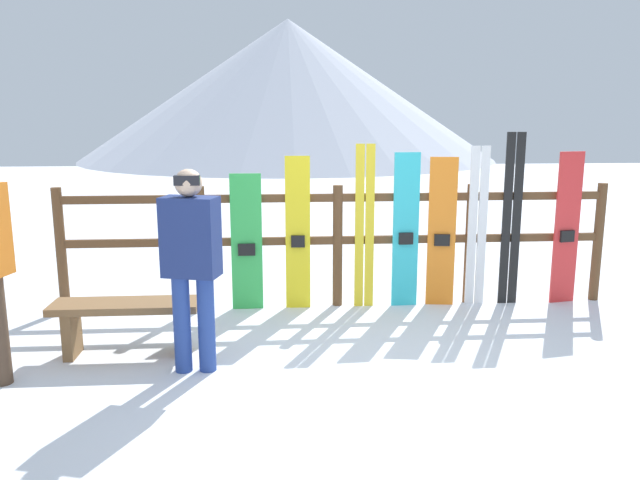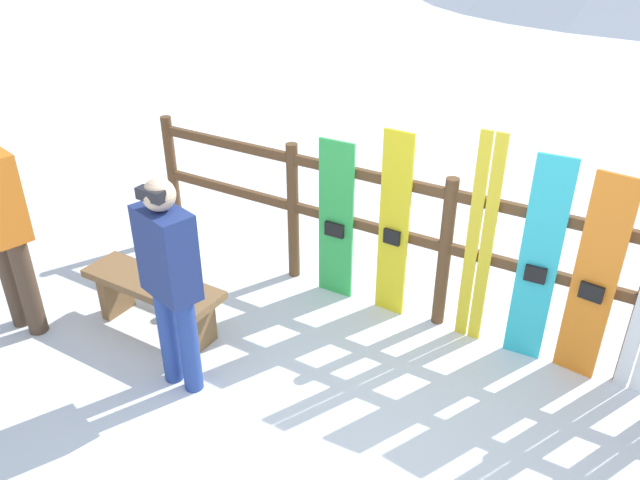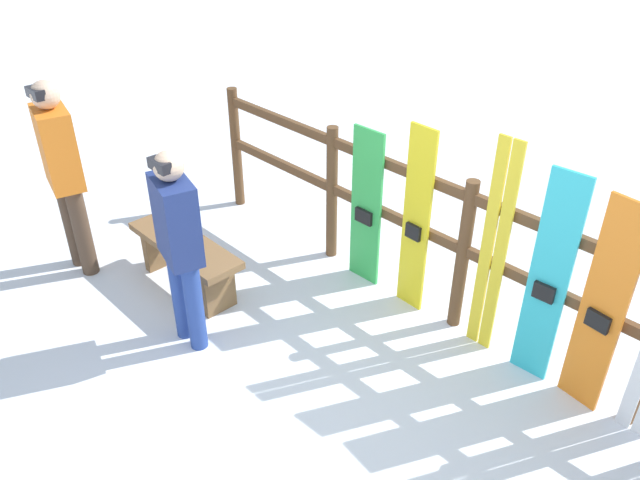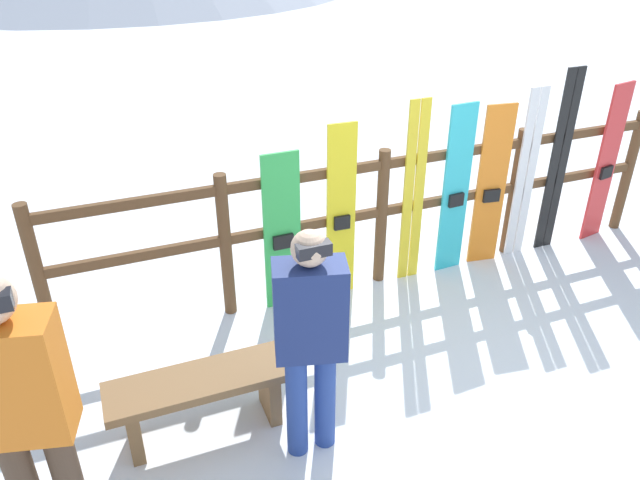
% 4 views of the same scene
% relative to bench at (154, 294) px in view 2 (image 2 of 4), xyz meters
% --- Properties ---
extents(ground_plane, '(40.00, 40.00, 0.00)m').
position_rel_bench_xyz_m(ground_plane, '(1.87, -0.44, -0.33)').
color(ground_plane, white).
extents(fence, '(5.65, 0.10, 1.26)m').
position_rel_bench_xyz_m(fence, '(1.87, 1.24, 0.42)').
color(fence, brown).
rests_on(fence, ground).
extents(bench, '(1.19, 0.36, 0.45)m').
position_rel_bench_xyz_m(bench, '(0.00, 0.00, 0.00)').
color(bench, brown).
rests_on(bench, ground).
extents(person_orange, '(0.50, 0.35, 1.72)m').
position_rel_bench_xyz_m(person_orange, '(-0.90, -0.51, 0.67)').
color(person_orange, '#4C3828').
rests_on(person_orange, ground).
extents(person_navy, '(0.46, 0.33, 1.57)m').
position_rel_bench_xyz_m(person_navy, '(0.60, -0.37, 0.58)').
color(person_navy, navy).
rests_on(person_navy, ground).
extents(snowboard_green, '(0.31, 0.06, 1.39)m').
position_rel_bench_xyz_m(snowboard_green, '(0.94, 1.18, 0.36)').
color(snowboard_green, green).
rests_on(snowboard_green, ground).
extents(snowboard_yellow, '(0.25, 0.06, 1.56)m').
position_rel_bench_xyz_m(snowboard_yellow, '(1.46, 1.18, 0.45)').
color(snowboard_yellow, yellow).
rests_on(snowboard_yellow, ground).
extents(ski_pair_yellow, '(0.19, 0.02, 1.67)m').
position_rel_bench_xyz_m(ski_pair_yellow, '(2.14, 1.19, 0.51)').
color(ski_pair_yellow, yellow).
rests_on(ski_pair_yellow, ground).
extents(snowboard_cyan, '(0.27, 0.06, 1.59)m').
position_rel_bench_xyz_m(snowboard_cyan, '(2.56, 1.18, 0.46)').
color(snowboard_cyan, '#2DBFCC').
rests_on(snowboard_cyan, ground).
extents(snowboard_orange, '(0.28, 0.08, 1.54)m').
position_rel_bench_xyz_m(snowboard_orange, '(2.94, 1.18, 0.44)').
color(snowboard_orange, orange).
rests_on(snowboard_orange, ground).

